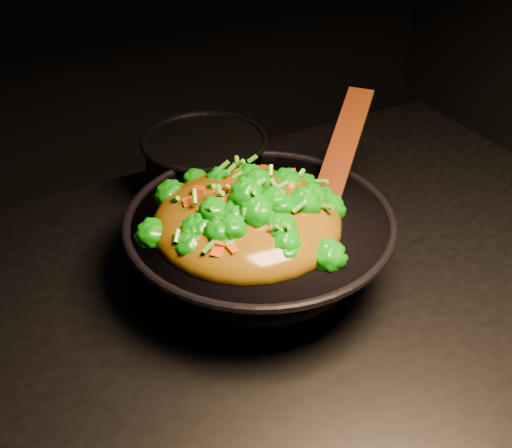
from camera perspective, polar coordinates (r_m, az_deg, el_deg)
wok at (r=0.89m, az=0.31°, el=-2.15°), size 0.45×0.45×0.10m
stir_fry at (r=0.82m, az=-0.82°, el=2.38°), size 0.30×0.30×0.09m
spatula at (r=0.93m, az=7.54°, el=6.18°), size 0.21×0.19×0.10m
back_pot at (r=1.06m, az=-4.46°, el=5.04°), size 0.26×0.26×0.11m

